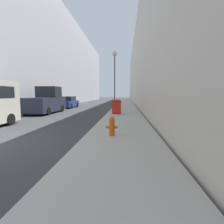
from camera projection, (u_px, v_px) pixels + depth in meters
The scene contains 8 objects.
sidewalk_right at pixel (125, 107), 22.85m from camera, with size 2.81×60.00×0.14m.
building_left_glass at pixel (41, 62), 31.22m from camera, with size 12.00×60.00×14.96m.
building_right_stone at pixel (170, 68), 29.58m from camera, with size 12.00×60.00×12.20m.
fire_hydrant at pixel (112, 126), 6.59m from camera, with size 0.45×0.34×0.72m.
trash_bin at pixel (117, 107), 13.89m from camera, with size 0.72×0.64×1.06m.
lamppost at pixel (115, 67), 18.38m from camera, with size 0.52×0.52×6.05m.
pickup_truck at pixel (46, 102), 15.85m from camera, with size 2.16×5.03×2.41m.
parked_sedan_near at pixel (67, 102), 21.97m from camera, with size 1.92×4.22×1.43m.
Camera 1 is at (5.03, -4.86, 1.69)m, focal length 28.00 mm.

